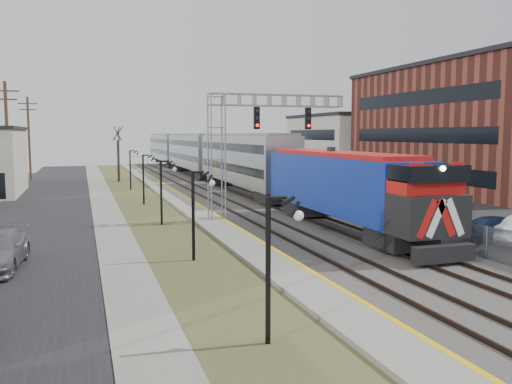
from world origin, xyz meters
name	(u,v)px	position (x,y,z in m)	size (l,w,h in m)	color
street_west	(39,215)	(-11.50, 35.00, 0.02)	(7.00, 120.00, 0.04)	black
sidewalk	(106,212)	(-7.00, 35.00, 0.04)	(2.00, 120.00, 0.08)	gray
grass_median	(148,210)	(-4.00, 35.00, 0.03)	(4.00, 120.00, 0.06)	brown
platform	(189,207)	(-1.00, 35.00, 0.12)	(2.00, 120.00, 0.24)	gray
ballast_bed	(252,205)	(4.00, 35.00, 0.10)	(8.00, 120.00, 0.20)	#595651
parking_lot	(386,200)	(16.00, 35.00, 0.02)	(16.00, 120.00, 0.04)	black
platform_edge	(200,205)	(-0.12, 35.00, 0.24)	(0.24, 120.00, 0.01)	gold
track_near	(227,203)	(2.00, 35.00, 0.28)	(1.58, 120.00, 0.15)	#2D2119
track_far	(270,202)	(5.50, 35.00, 0.28)	(1.58, 120.00, 0.15)	#2D2119
train	(206,157)	(5.50, 57.75, 2.92)	(3.00, 85.85, 5.33)	#132D9D
signal_gantry	(243,134)	(1.22, 27.99, 5.59)	(9.00, 1.07, 8.15)	gray
lampposts	(192,216)	(-4.00, 18.29, 2.00)	(0.14, 62.14, 4.00)	black
fence	(301,194)	(8.20, 35.00, 0.80)	(0.04, 120.00, 1.60)	gray
bare_trees	(25,173)	(-12.66, 38.91, 2.70)	(12.30, 42.30, 5.95)	#382D23
car_lot_d	(503,230)	(12.17, 17.39, 0.64)	(1.80, 4.44, 1.29)	navy
car_lot_e	(345,192)	(12.67, 36.08, 0.72)	(1.69, 4.21, 1.43)	slate
car_lot_f	(359,198)	(11.65, 31.86, 0.71)	(1.51, 4.33, 1.43)	#0C3E1F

